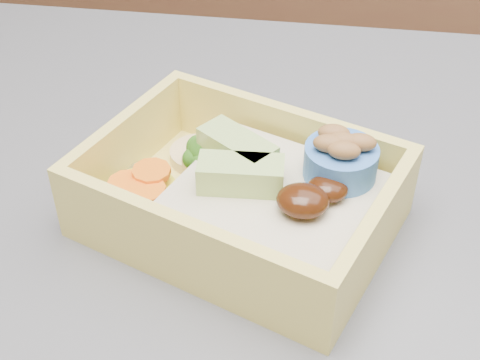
# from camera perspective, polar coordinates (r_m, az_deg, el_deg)

# --- Properties ---
(bento_box) EXTENTS (0.23, 0.20, 0.07)m
(bento_box) POSITION_cam_1_polar(r_m,az_deg,el_deg) (0.43, 0.77, -1.39)
(bento_box) COLOR #E9D360
(bento_box) RESTS_ON island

